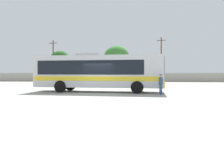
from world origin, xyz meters
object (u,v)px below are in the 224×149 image
object	(u,v)px
coach_bus_silver_yellow	(97,71)
attendant_by_bus_door	(161,83)
utility_pole_far	(161,58)
parked_car_leftmost_red	(67,78)
parked_car_second_white	(97,78)
roadside_tree_midleft	(117,56)
utility_pole_near	(53,60)
roadside_tree_left	(60,59)

from	to	relation	value
coach_bus_silver_yellow	attendant_by_bus_door	distance (m)	5.91
utility_pole_far	parked_car_leftmost_red	bearing A→B (deg)	-159.68
parked_car_second_white	roadside_tree_midleft	world-z (taller)	roadside_tree_midleft
coach_bus_silver_yellow	utility_pole_near	size ratio (longest dim) A/B	1.33
parked_car_leftmost_red	utility_pole_far	size ratio (longest dim) A/B	0.47
coach_bus_silver_yellow	roadside_tree_left	xyz separation A→B (m)	(-12.63, 28.35, 2.87)
parked_car_leftmost_red	utility_pole_far	bearing A→B (deg)	20.32
parked_car_second_white	roadside_tree_midleft	size ratio (longest dim) A/B	0.56
parked_car_leftmost_red	coach_bus_silver_yellow	bearing A→B (deg)	-66.90
roadside_tree_midleft	utility_pole_far	bearing A→B (deg)	-3.70
coach_bus_silver_yellow	roadside_tree_midleft	distance (m)	27.94
parked_car_second_white	utility_pole_near	bearing A→B (deg)	145.88
parked_car_second_white	utility_pole_far	size ratio (longest dim) A/B	0.46
parked_car_leftmost_red	utility_pole_near	size ratio (longest dim) A/B	0.49
coach_bus_silver_yellow	parked_car_second_white	size ratio (longest dim) A/B	2.79
utility_pole_near	roadside_tree_left	size ratio (longest dim) A/B	1.34
parked_car_leftmost_red	utility_pole_near	distance (m)	9.35
parked_car_leftmost_red	parked_car_second_white	xyz separation A→B (m)	(5.65, -0.41, -0.02)
roadside_tree_left	coach_bus_silver_yellow	bearing A→B (deg)	-65.99
coach_bus_silver_yellow	parked_car_leftmost_red	bearing A→B (deg)	113.10
parked_car_leftmost_red	utility_pole_near	bearing A→B (deg)	126.57
coach_bus_silver_yellow	parked_car_second_white	xyz separation A→B (m)	(-3.10, 20.10, -1.08)
roadside_tree_midleft	utility_pole_near	bearing A→B (deg)	-178.48
roadside_tree_midleft	roadside_tree_left	bearing A→B (deg)	177.22
attendant_by_bus_door	utility_pole_far	size ratio (longest dim) A/B	0.18
parked_car_second_white	utility_pole_far	bearing A→B (deg)	29.86
coach_bus_silver_yellow	parked_car_leftmost_red	size ratio (longest dim) A/B	2.72
utility_pole_near	attendant_by_bus_door	bearing A→B (deg)	-57.03
parked_car_leftmost_red	parked_car_second_white	distance (m)	5.66
coach_bus_silver_yellow	attendant_by_bus_door	size ratio (longest dim) A/B	7.31
attendant_by_bus_door	roadside_tree_midleft	world-z (taller)	roadside_tree_midleft
parked_car_second_white	roadside_tree_left	bearing A→B (deg)	139.11
parked_car_second_white	coach_bus_silver_yellow	bearing A→B (deg)	-81.24
coach_bus_silver_yellow	utility_pole_far	xyz separation A→B (m)	(9.17, 27.14, 2.84)
coach_bus_silver_yellow	utility_pole_far	bearing A→B (deg)	71.33
attendant_by_bus_door	utility_pole_far	xyz separation A→B (m)	(3.80, 29.39, 3.79)
parked_car_leftmost_red	roadside_tree_left	bearing A→B (deg)	116.33
coach_bus_silver_yellow	utility_pole_near	distance (m)	30.80
roadside_tree_left	roadside_tree_midleft	world-z (taller)	roadside_tree_midleft
parked_car_second_white	utility_pole_far	distance (m)	14.68
parked_car_second_white	roadside_tree_midleft	xyz separation A→B (m)	(3.00, 7.64, 4.42)
utility_pole_near	roadside_tree_left	world-z (taller)	utility_pole_near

